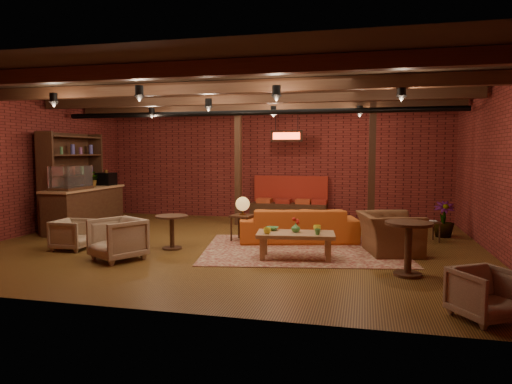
% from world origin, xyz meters
% --- Properties ---
extents(floor, '(10.00, 10.00, 0.00)m').
position_xyz_m(floor, '(0.00, 0.00, 0.00)').
color(floor, '#37220D').
rests_on(floor, ground).
extents(ceiling, '(10.00, 8.00, 0.02)m').
position_xyz_m(ceiling, '(0.00, 0.00, 3.20)').
color(ceiling, black).
rests_on(ceiling, wall_back).
extents(wall_back, '(10.00, 0.02, 3.20)m').
position_xyz_m(wall_back, '(0.00, 4.00, 1.60)').
color(wall_back, maroon).
rests_on(wall_back, ground).
extents(wall_front, '(10.00, 0.02, 3.20)m').
position_xyz_m(wall_front, '(0.00, -4.00, 1.60)').
color(wall_front, maroon).
rests_on(wall_front, ground).
extents(wall_left, '(0.02, 8.00, 3.20)m').
position_xyz_m(wall_left, '(-5.00, 0.00, 1.60)').
color(wall_left, maroon).
rests_on(wall_left, ground).
extents(wall_right, '(0.02, 8.00, 3.20)m').
position_xyz_m(wall_right, '(5.00, 0.00, 1.60)').
color(wall_right, maroon).
rests_on(wall_right, ground).
extents(ceiling_beams, '(9.80, 6.40, 0.22)m').
position_xyz_m(ceiling_beams, '(0.00, 0.00, 3.08)').
color(ceiling_beams, '#321710').
rests_on(ceiling_beams, ceiling).
extents(ceiling_pipe, '(9.60, 0.12, 0.12)m').
position_xyz_m(ceiling_pipe, '(0.00, 1.60, 2.85)').
color(ceiling_pipe, black).
rests_on(ceiling_pipe, ceiling).
extents(post_left, '(0.16, 0.16, 3.20)m').
position_xyz_m(post_left, '(-0.60, 2.60, 1.60)').
color(post_left, '#321710').
rests_on(post_left, ground).
extents(post_right, '(0.16, 0.16, 3.20)m').
position_xyz_m(post_right, '(2.80, 2.00, 1.60)').
color(post_right, '#321710').
rests_on(post_right, ground).
extents(service_counter, '(0.80, 2.50, 1.60)m').
position_xyz_m(service_counter, '(-4.10, 1.00, 0.80)').
color(service_counter, '#321710').
rests_on(service_counter, ground).
extents(plant_counter, '(0.35, 0.39, 0.30)m').
position_xyz_m(plant_counter, '(-4.00, 1.20, 1.22)').
color(plant_counter, '#337F33').
rests_on(plant_counter, service_counter).
extents(shelving_hutch, '(0.52, 2.00, 2.40)m').
position_xyz_m(shelving_hutch, '(-4.50, 1.10, 1.20)').
color(shelving_hutch, '#321710').
rests_on(shelving_hutch, ground).
extents(banquette, '(2.10, 0.70, 1.00)m').
position_xyz_m(banquette, '(0.60, 3.55, 0.50)').
color(banquette, maroon).
rests_on(banquette, ground).
extents(service_sign, '(0.86, 0.06, 0.30)m').
position_xyz_m(service_sign, '(0.60, 3.10, 2.35)').
color(service_sign, '#FF3C19').
rests_on(service_sign, ceiling).
extents(ceiling_spotlights, '(6.40, 4.40, 0.28)m').
position_xyz_m(ceiling_spotlights, '(0.00, 0.00, 2.86)').
color(ceiling_spotlights, black).
rests_on(ceiling_spotlights, ceiling).
extents(rug, '(4.28, 3.56, 0.01)m').
position_xyz_m(rug, '(1.48, -0.11, 0.01)').
color(rug, maroon).
rests_on(rug, floor).
extents(sofa, '(2.66, 1.56, 0.73)m').
position_xyz_m(sofa, '(1.27, 0.69, 0.36)').
color(sofa, '#B74F19').
rests_on(sofa, floor).
extents(coffee_table, '(1.46, 0.85, 0.73)m').
position_xyz_m(coffee_table, '(1.43, -0.90, 0.42)').
color(coffee_table, '#9A7647').
rests_on(coffee_table, floor).
extents(side_table_lamp, '(0.53, 0.53, 0.96)m').
position_xyz_m(side_table_lamp, '(0.09, 0.49, 0.73)').
color(side_table_lamp, '#321710').
rests_on(side_table_lamp, floor).
extents(round_table_left, '(0.65, 0.65, 0.67)m').
position_xyz_m(round_table_left, '(-1.06, -0.65, 0.46)').
color(round_table_left, '#321710').
rests_on(round_table_left, floor).
extents(armchair_a, '(0.62, 0.66, 0.66)m').
position_xyz_m(armchair_a, '(-2.95, -1.16, 0.33)').
color(armchair_a, beige).
rests_on(armchair_a, floor).
extents(armchair_b, '(1.07, 1.05, 0.82)m').
position_xyz_m(armchair_b, '(-1.63, -1.72, 0.41)').
color(armchair_b, beige).
rests_on(armchair_b, floor).
extents(armchair_right, '(1.03, 1.33, 1.03)m').
position_xyz_m(armchair_right, '(3.11, -0.07, 0.52)').
color(armchair_right, brown).
rests_on(armchair_right, floor).
extents(side_table_book, '(0.48, 0.48, 0.46)m').
position_xyz_m(side_table_book, '(4.02, 1.36, 0.40)').
color(side_table_book, '#321710').
rests_on(side_table_book, floor).
extents(round_table_right, '(0.72, 0.72, 0.85)m').
position_xyz_m(round_table_right, '(3.32, -1.64, 0.57)').
color(round_table_right, '#321710').
rests_on(round_table_right, floor).
extents(armchair_far, '(0.85, 0.84, 0.65)m').
position_xyz_m(armchair_far, '(4.01, -3.40, 0.33)').
color(armchair_far, beige).
rests_on(armchair_far, floor).
extents(plant_tall, '(1.40, 1.40, 2.44)m').
position_xyz_m(plant_tall, '(4.40, 1.97, 1.22)').
color(plant_tall, '#4C7F4C').
rests_on(plant_tall, floor).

